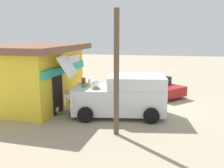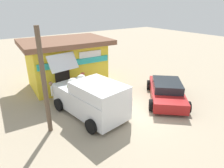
# 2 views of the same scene
# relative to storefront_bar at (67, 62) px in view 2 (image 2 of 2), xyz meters

# --- Properties ---
(ground_plane) EXTENTS (60.00, 60.00, 0.00)m
(ground_plane) POSITION_rel_storefront_bar_xyz_m (1.35, -5.76, -1.66)
(ground_plane) COLOR tan
(storefront_bar) EXTENTS (5.90, 4.38, 3.19)m
(storefront_bar) POSITION_rel_storefront_bar_xyz_m (0.00, 0.00, 0.00)
(storefront_bar) COLOR yellow
(storefront_bar) RESTS_ON ground_plane
(delivery_van) EXTENTS (2.75, 4.91, 2.76)m
(delivery_van) POSITION_rel_storefront_bar_xyz_m (-0.71, -4.55, -0.71)
(delivery_van) COLOR silver
(delivery_van) RESTS_ON ground_plane
(parked_sedan) EXTENTS (4.19, 4.34, 1.17)m
(parked_sedan) POSITION_rel_storefront_bar_xyz_m (3.81, -5.62, -1.10)
(parked_sedan) COLOR maroon
(parked_sedan) RESTS_ON ground_plane
(vendor_standing) EXTENTS (0.38, 0.57, 1.60)m
(vendor_standing) POSITION_rel_storefront_bar_xyz_m (-0.11, -2.54, -0.75)
(vendor_standing) COLOR #4C4C51
(vendor_standing) RESTS_ON ground_plane
(customer_bending) EXTENTS (0.74, 0.71, 1.42)m
(customer_bending) POSITION_rel_storefront_bar_xyz_m (-1.73, -2.55, -0.79)
(customer_bending) COLOR #726047
(customer_bending) RESTS_ON ground_plane
(unloaded_banana_pile) EXTENTS (0.87, 1.00, 0.46)m
(unloaded_banana_pile) POSITION_rel_storefront_bar_xyz_m (-1.19, -1.28, -1.45)
(unloaded_banana_pile) COLOR silver
(unloaded_banana_pile) RESTS_ON ground_plane
(paint_bucket) EXTENTS (0.27, 0.27, 0.35)m
(paint_bucket) POSITION_rel_storefront_bar_xyz_m (2.67, -3.00, -1.49)
(paint_bucket) COLOR #BF3F33
(paint_bucket) RESTS_ON ground_plane
(utility_pole) EXTENTS (0.20, 0.20, 4.65)m
(utility_pole) POSITION_rel_storefront_bar_xyz_m (-2.96, -4.71, 0.66)
(utility_pole) COLOR brown
(utility_pole) RESTS_ON ground_plane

